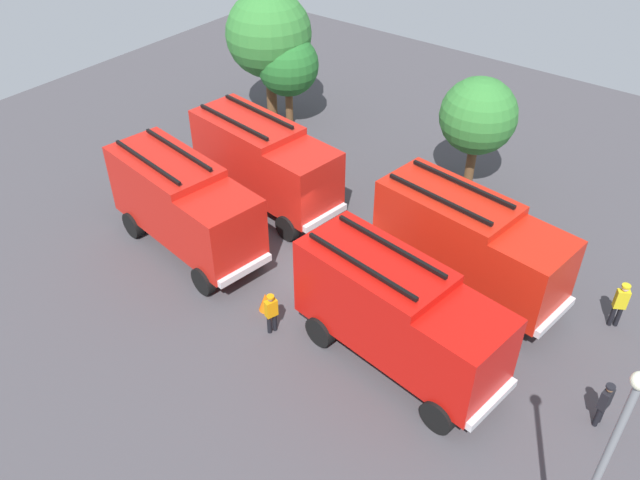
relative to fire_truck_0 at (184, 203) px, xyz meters
The scene contains 14 objects.
ground_plane 5.85m from the fire_truck_0, 22.60° to the left, with size 47.76×47.76×0.00m, color #423F44.
fire_truck_0 is the anchor object (origin of this frame).
fire_truck_1 9.82m from the fire_truck_0, ahead, with size 7.47×3.55×3.88m.
fire_truck_2 4.38m from the fire_truck_0, 86.05° to the left, with size 7.46×3.50×3.88m.
fire_truck_3 10.87m from the fire_truck_0, 24.19° to the left, with size 7.46×3.53×3.88m.
firefighter_0 6.11m from the fire_truck_0, 15.50° to the right, with size 0.36×0.47×1.62m.
firefighter_1 16.12m from the fire_truck_0, ahead, with size 0.31×0.46×1.67m.
firefighter_2 16.20m from the fire_truck_0, 21.30° to the left, with size 0.48×0.42×1.84m.
tree_0 12.22m from the fire_truck_0, 114.54° to the left, with size 4.40×4.40×6.81m.
tree_1 11.48m from the fire_truck_0, 108.83° to the left, with size 3.15×3.15×4.89m.
tree_2 13.03m from the fire_truck_0, 58.45° to the left, with size 3.37×3.37×5.22m.
traffic_cone_0 7.82m from the fire_truck_0, 109.34° to the left, with size 0.51×0.51×0.73m, color #F2600C.
traffic_cone_1 5.26m from the fire_truck_0, 10.60° to the right, with size 0.51×0.51×0.74m, color #F2600C.
lamppost 17.23m from the fire_truck_0, 12.61° to the right, with size 0.36×0.36×7.30m.
Camera 1 is at (11.77, -15.42, 16.13)m, focal length 36.37 mm.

